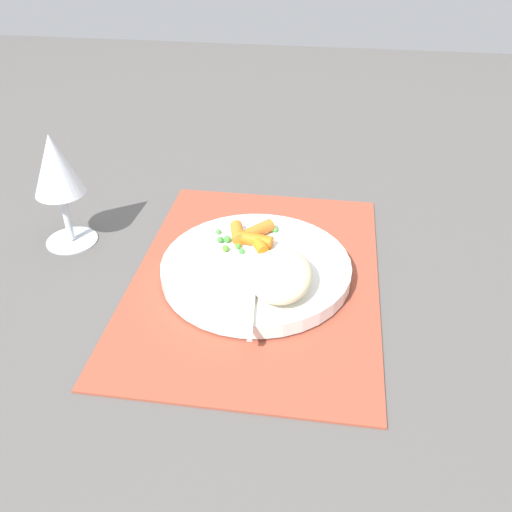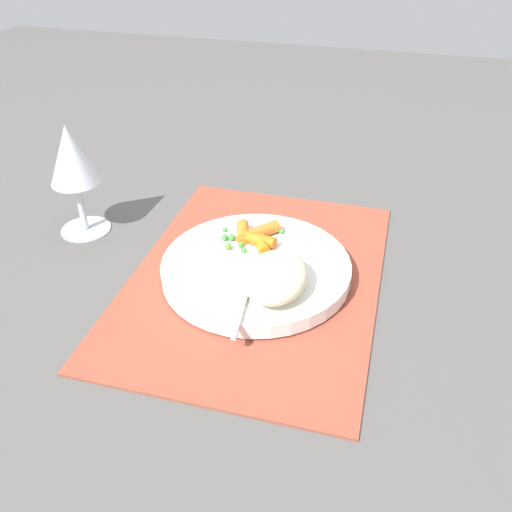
{
  "view_description": "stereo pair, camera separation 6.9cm",
  "coord_description": "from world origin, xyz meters",
  "px_view_note": "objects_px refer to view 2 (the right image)",
  "views": [
    {
      "loc": [
        -0.58,
        -0.08,
        0.44
      ],
      "look_at": [
        0.0,
        0.0,
        0.04
      ],
      "focal_mm": 38.53,
      "sensor_mm": 36.0,
      "label": 1
    },
    {
      "loc": [
        -0.56,
        -0.15,
        0.44
      ],
      "look_at": [
        0.0,
        0.0,
        0.04
      ],
      "focal_mm": 38.53,
      "sensor_mm": 36.0,
      "label": 2
    }
  ],
  "objects_px": {
    "fork": "(252,275)",
    "wine_glass": "(72,159)",
    "carrot_portion": "(257,236)",
    "rice_mound": "(276,277)",
    "plate": "(256,268)"
  },
  "relations": [
    {
      "from": "plate",
      "to": "rice_mound",
      "type": "height_order",
      "value": "rice_mound"
    },
    {
      "from": "rice_mound",
      "to": "wine_glass",
      "type": "distance_m",
      "value": 0.34
    },
    {
      "from": "fork",
      "to": "wine_glass",
      "type": "distance_m",
      "value": 0.31
    },
    {
      "from": "rice_mound",
      "to": "fork",
      "type": "bearing_deg",
      "value": 65.36
    },
    {
      "from": "fork",
      "to": "wine_glass",
      "type": "bearing_deg",
      "value": 73.83
    },
    {
      "from": "plate",
      "to": "wine_glass",
      "type": "xyz_separation_m",
      "value": [
        0.05,
        0.28,
        0.1
      ]
    },
    {
      "from": "carrot_portion",
      "to": "wine_glass",
      "type": "bearing_deg",
      "value": 89.81
    },
    {
      "from": "plate",
      "to": "rice_mound",
      "type": "distance_m",
      "value": 0.07
    },
    {
      "from": "plate",
      "to": "rice_mound",
      "type": "bearing_deg",
      "value": -142.11
    },
    {
      "from": "carrot_portion",
      "to": "rice_mound",
      "type": "bearing_deg",
      "value": -152.9
    },
    {
      "from": "rice_mound",
      "to": "plate",
      "type": "bearing_deg",
      "value": 37.89
    },
    {
      "from": "wine_glass",
      "to": "fork",
      "type": "bearing_deg",
      "value": -106.17
    },
    {
      "from": "fork",
      "to": "rice_mound",
      "type": "bearing_deg",
      "value": -114.64
    },
    {
      "from": "rice_mound",
      "to": "carrot_portion",
      "type": "height_order",
      "value": "rice_mound"
    },
    {
      "from": "carrot_portion",
      "to": "fork",
      "type": "bearing_deg",
      "value": -169.5
    }
  ]
}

